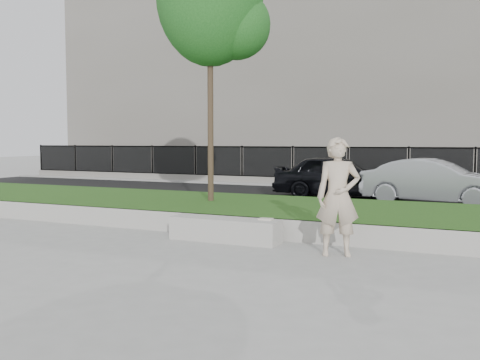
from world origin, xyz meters
The scene contains 13 objects.
ground centered at (0.00, 0.00, 0.00)m, with size 90.00×90.00×0.00m, color gray.
grass_bank centered at (0.00, 3.00, 0.20)m, with size 34.00×4.00×0.40m, color black.
grass_kerb centered at (0.00, 1.04, 0.20)m, with size 34.00×0.08×0.40m, color #A4A199.
street centered at (0.00, 8.50, 0.02)m, with size 34.00×7.00×0.04m, color black.
far_pavement centered at (0.00, 13.00, 0.06)m, with size 34.00×3.00×0.12m, color gray.
iron_fence centered at (0.00, 12.00, 0.54)m, with size 32.00×0.30×1.50m.
building_facade centered at (0.00, 20.00, 5.00)m, with size 34.00×10.00×10.00m, color slate.
stone_bench centered at (-0.15, 0.58, 0.21)m, with size 2.05×0.51×0.42m, color #A4A199.
man centered at (2.01, 0.25, 0.94)m, with size 0.68×0.45×1.87m, color beige.
book centered at (0.60, 0.69, 0.43)m, with size 0.24×0.18×0.03m, color beige.
young_tree centered at (-1.71, 3.22, 5.05)m, with size 2.62×2.50×6.40m.
car_dark centered at (-0.07, 8.38, 0.72)m, with size 1.60×3.97×1.35m, color black.
car_silver centered at (2.84, 7.68, 0.68)m, with size 1.35×3.88×1.28m, color #989CA1.
Camera 1 is at (4.10, -8.02, 1.82)m, focal length 40.00 mm.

